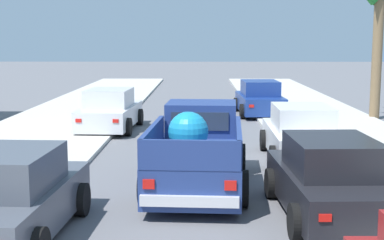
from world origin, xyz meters
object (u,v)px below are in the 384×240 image
Objects in this scene: car_right_near at (110,111)px; car_left_far at (9,198)px; car_left_mid at (260,99)px; car_left_near at (301,135)px; pickup_truck at (198,152)px; car_right_far at (330,180)px.

car_right_near is 1.00× the size of car_left_far.
car_left_mid is at bearing 69.93° from car_left_far.
car_right_near is 7.44m from car_left_mid.
car_left_near is 9.61m from car_left_mid.
pickup_truck is at bearing -134.18° from car_left_near.
car_right_near is 1.00× the size of car_right_far.
car_left_mid is 14.86m from car_right_far.
car_right_far is (5.72, 1.29, 0.00)m from car_left_far.
pickup_truck is at bearing 48.16° from car_left_far.
car_right_near is (-3.31, 8.21, -0.09)m from pickup_truck.
car_left_far is 5.87m from car_right_far.
car_right_near is at bearing 119.14° from car_right_far.
car_left_mid is 1.00× the size of car_right_far.
car_left_mid is at bearing 36.05° from car_right_near.
car_left_far is at bearing -89.43° from car_right_near.
car_left_near is at bearing -40.15° from car_right_near.
car_right_far is at bearing -60.86° from car_right_near.
car_left_far is (-5.90, -16.15, 0.00)m from car_left_mid.
car_left_near and car_left_mid have the same top height.
car_left_near is 8.93m from car_left_far.
pickup_truck is 4.15m from car_left_near.
car_left_far is at bearing -132.93° from car_left_near.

